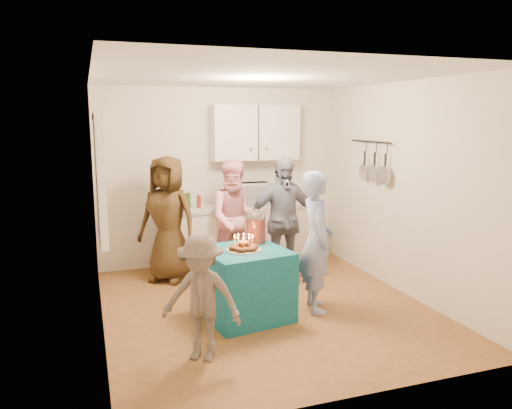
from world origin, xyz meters
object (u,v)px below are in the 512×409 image
object	(u,v)px
woman_back_right	(282,221)
child_near_left	(201,298)
counter	(239,237)
woman_back_left	(168,219)
punch_jar	(256,228)
man_birthday	(316,241)
party_table	(245,284)
microwave	(252,194)
woman_back_center	(236,219)

from	to	relation	value
woman_back_right	child_near_left	distance (m)	2.31
counter	woman_back_left	distance (m)	1.21
punch_jar	man_birthday	xyz separation A→B (m)	(0.61, -0.31, -0.13)
party_table	man_birthday	world-z (taller)	man_birthday
woman_back_right	child_near_left	xyz separation A→B (m)	(-1.48, -1.76, -0.26)
microwave	child_near_left	xyz separation A→B (m)	(-1.37, -2.69, -0.49)
microwave	counter	bearing A→B (deg)	178.90
woman_back_center	woman_back_left	bearing A→B (deg)	179.17
woman_back_left	woman_back_right	xyz separation A→B (m)	(1.40, -0.59, -0.00)
party_table	man_birthday	size ratio (longest dim) A/B	0.53
counter	woman_back_left	xyz separation A→B (m)	(-1.09, -0.34, 0.41)
microwave	party_table	xyz separation A→B (m)	(-0.71, -1.89, -0.69)
microwave	punch_jar	xyz separation A→B (m)	(-0.49, -1.63, -0.14)
counter	punch_jar	bearing A→B (deg)	-100.26
punch_jar	child_near_left	distance (m)	1.42
woman_back_right	child_near_left	bearing A→B (deg)	-129.80
punch_jar	woman_back_left	xyz separation A→B (m)	(-0.80, 1.29, -0.09)
party_table	counter	bearing A→B (deg)	74.76
party_table	man_birthday	bearing A→B (deg)	-3.35
counter	woman_back_center	distance (m)	0.64
woman_back_left	child_near_left	distance (m)	2.36
counter	woman_back_center	xyz separation A→B (m)	(-0.19, -0.49, 0.38)
counter	woman_back_right	world-z (taller)	woman_back_right
counter	woman_back_right	bearing A→B (deg)	-71.71
counter	woman_back_center	bearing A→B (deg)	-111.06
man_birthday	woman_back_right	size ratio (longest dim) A/B	0.95
man_birthday	child_near_left	world-z (taller)	man_birthday
microwave	party_table	world-z (taller)	microwave
microwave	woman_back_left	distance (m)	1.35
party_table	woman_back_left	xyz separation A→B (m)	(-0.58, 1.55, 0.46)
party_table	woman_back_center	world-z (taller)	woman_back_center
party_table	punch_jar	size ratio (longest dim) A/B	2.50
man_birthday	woman_back_center	world-z (taller)	woman_back_center
party_table	woman_back_left	distance (m)	1.72
man_birthday	woman_back_right	world-z (taller)	woman_back_right
party_table	woman_back_center	distance (m)	1.50
woman_back_right	counter	bearing A→B (deg)	108.58
woman_back_right	microwave	bearing A→B (deg)	97.22
counter	child_near_left	world-z (taller)	child_near_left
microwave	woman_back_center	bearing A→B (deg)	-129.13
woman_back_center	child_near_left	xyz separation A→B (m)	(-0.99, -2.20, -0.23)
woman_back_right	man_birthday	bearing A→B (deg)	-89.23
punch_jar	child_near_left	size ratio (longest dim) A/B	0.30
punch_jar	microwave	bearing A→B (deg)	73.30
punch_jar	woman_back_right	size ratio (longest dim) A/B	0.20
woman_back_right	punch_jar	bearing A→B (deg)	-130.38
microwave	man_birthday	world-z (taller)	man_birthday
counter	man_birthday	distance (m)	1.99
party_table	child_near_left	distance (m)	1.05
punch_jar	man_birthday	world-z (taller)	man_birthday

